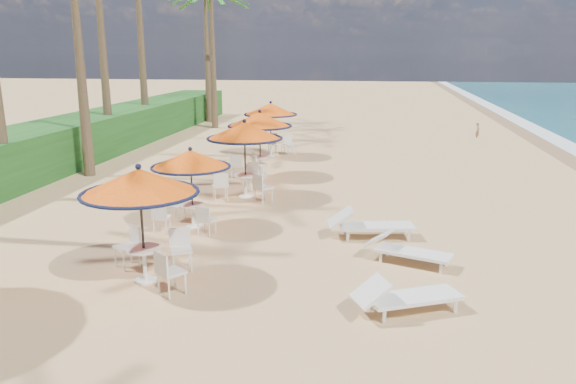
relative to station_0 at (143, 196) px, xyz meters
name	(u,v)px	position (x,y,z in m)	size (l,w,h in m)	color
ground	(386,293)	(4.98, 0.11, -1.84)	(160.00, 160.00, 0.00)	tan
scrub_hedge	(60,144)	(-8.52, 11.11, -0.94)	(3.00, 40.00, 1.80)	#194716
station_0	(143,196)	(0.00, 0.00, 0.00)	(2.42, 2.42, 2.52)	black
station_1	(189,169)	(-0.26, 3.63, -0.21)	(2.15, 2.15, 2.24)	black
station_2	(245,140)	(0.44, 7.12, 0.05)	(2.48, 2.55, 2.59)	black
station_3	(259,126)	(0.23, 10.29, 0.11)	(2.46, 2.46, 2.57)	black
station_4	(272,116)	(-0.05, 14.61, 0.00)	(2.42, 2.42, 2.53)	black
lounger_near	(404,296)	(5.28, -0.72, -1.50)	(2.12, 1.45, 0.73)	white
lounger_mid	(405,249)	(5.41, 1.87, -1.52)	(2.05, 1.25, 0.70)	white
lounger_far	(368,224)	(4.54, 3.52, -1.47)	(2.30, 1.07, 0.79)	white
palm_6	(211,1)	(-5.39, 23.50, 5.73)	(5.00, 5.00, 8.33)	brown
person	(478,130)	(10.17, 21.65, -1.39)	(0.33, 0.22, 0.92)	#845F43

